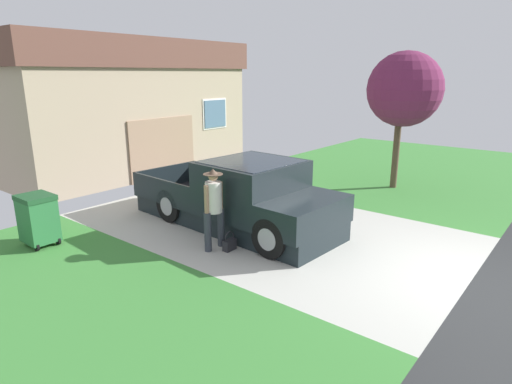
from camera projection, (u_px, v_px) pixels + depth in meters
The scene contains 6 objects.
pickup_truck at pixel (247, 199), 9.72m from camera, with size 2.30×5.29×1.59m.
person_with_hat at pixel (214, 204), 8.51m from camera, with size 0.51×0.39×1.66m.
handbag at pixel (230, 244), 8.63m from camera, with size 0.28×0.14×0.40m.
house_with_garage at pixel (112, 105), 15.73m from camera, with size 8.73×5.68×4.56m.
front_yard_tree at pixel (404, 91), 12.52m from camera, with size 2.37×2.15×4.08m.
wheeled_trash_bin at pixel (38, 218), 8.80m from camera, with size 0.60×0.72×1.07m.
Camera 1 is at (-7.48, -1.31, 3.44)m, focal length 30.13 mm.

